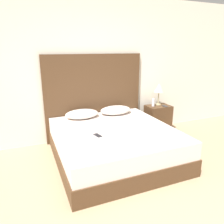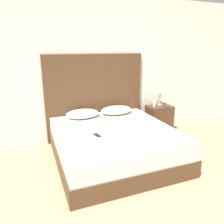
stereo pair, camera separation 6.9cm
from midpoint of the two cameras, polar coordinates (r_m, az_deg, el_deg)
wall_back at (r=4.24m, az=-6.14°, el=10.80°), size 10.00×0.06×2.70m
bed at (r=3.59m, az=1.13°, el=-8.32°), size 1.84×1.93×0.52m
headboard at (r=4.29m, az=-3.88°, el=3.84°), size 1.93×0.05×1.65m
pillow_left at (r=4.01m, az=-7.21°, el=-0.46°), size 0.60×0.38×0.16m
pillow_right at (r=4.22m, az=1.60°, el=0.50°), size 0.60×0.38×0.16m
phone_on_bed at (r=3.22m, az=-3.29°, el=-6.08°), size 0.10×0.16×0.01m
nightstand at (r=4.79m, az=12.59°, el=-1.81°), size 0.51×0.36×0.58m
table_lamp at (r=4.71m, az=12.94°, el=5.94°), size 0.21×0.21×0.46m
phone_on_nightstand at (r=4.69m, az=14.36°, el=1.43°), size 0.08×0.15×0.01m
toiletry_bottle at (r=4.64m, az=11.46°, el=2.40°), size 0.06×0.06×0.16m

